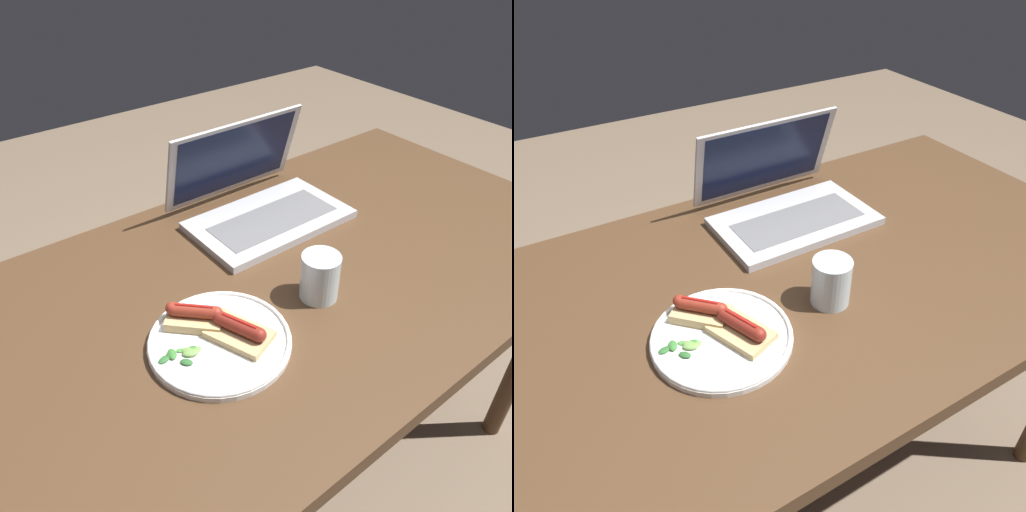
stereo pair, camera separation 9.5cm
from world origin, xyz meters
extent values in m
plane|color=#75604C|center=(0.00, 0.00, 0.00)|extent=(6.00, 6.00, 0.00)
cube|color=#4C331E|center=(0.00, 0.00, 0.75)|extent=(1.43, 0.77, 0.04)
cylinder|color=#4C331E|center=(0.63, 0.30, 0.36)|extent=(0.05, 0.05, 0.73)
cube|color=#B7B7BC|center=(0.08, 0.16, 0.77)|extent=(0.36, 0.21, 0.02)
cube|color=slate|center=(0.08, 0.14, 0.78)|extent=(0.29, 0.12, 0.00)
cube|color=#B7B7BC|center=(0.08, 0.29, 0.88)|extent=(0.36, 0.07, 0.19)
cube|color=#0C1433|center=(0.08, 0.29, 0.88)|extent=(0.32, 0.05, 0.17)
cylinder|color=white|center=(-0.23, -0.09, 0.77)|extent=(0.25, 0.25, 0.01)
torus|color=white|center=(-0.23, -0.09, 0.78)|extent=(0.24, 0.24, 0.01)
cube|color=tan|center=(-0.24, -0.03, 0.78)|extent=(0.11, 0.11, 0.02)
cylinder|color=maroon|center=(-0.24, -0.03, 0.80)|extent=(0.07, 0.07, 0.02)
sphere|color=maroon|center=(-0.27, 0.00, 0.80)|extent=(0.02, 0.02, 0.02)
sphere|color=maroon|center=(-0.21, -0.06, 0.80)|extent=(0.02, 0.02, 0.02)
cylinder|color=red|center=(-0.24, -0.03, 0.82)|extent=(0.05, 0.05, 0.00)
cube|color=tan|center=(-0.20, -0.10, 0.78)|extent=(0.10, 0.12, 0.01)
cylinder|color=maroon|center=(-0.20, -0.10, 0.80)|extent=(0.05, 0.08, 0.02)
sphere|color=maroon|center=(-0.21, -0.07, 0.80)|extent=(0.02, 0.02, 0.02)
sphere|color=maroon|center=(-0.18, -0.14, 0.80)|extent=(0.02, 0.02, 0.02)
cylinder|color=red|center=(-0.20, -0.10, 0.81)|extent=(0.03, 0.06, 0.01)
ellipsoid|color=#709E4C|center=(-0.29, -0.09, 0.78)|extent=(0.03, 0.03, 0.01)
ellipsoid|color=#387A33|center=(-0.31, -0.07, 0.78)|extent=(0.02, 0.03, 0.01)
ellipsoid|color=#387A33|center=(-0.28, -0.08, 0.78)|extent=(0.02, 0.02, 0.01)
ellipsoid|color=#4C8E3D|center=(-0.31, -0.07, 0.78)|extent=(0.01, 0.02, 0.01)
ellipsoid|color=#709E4C|center=(-0.27, -0.09, 0.78)|extent=(0.02, 0.02, 0.00)
ellipsoid|color=#2D662D|center=(-0.30, -0.10, 0.78)|extent=(0.02, 0.02, 0.01)
ellipsoid|color=#709E4C|center=(-0.28, -0.08, 0.78)|extent=(0.03, 0.03, 0.01)
ellipsoid|color=#2D662D|center=(-0.33, -0.07, 0.78)|extent=(0.02, 0.02, 0.01)
ellipsoid|color=#4C8E3D|center=(-0.29, -0.07, 0.78)|extent=(0.02, 0.02, 0.00)
cylinder|color=silver|center=(-0.01, -0.10, 0.81)|extent=(0.07, 0.07, 0.09)
camera|label=1|loc=(-0.55, -0.60, 1.39)|focal=35.00mm
camera|label=2|loc=(-0.47, -0.65, 1.39)|focal=35.00mm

